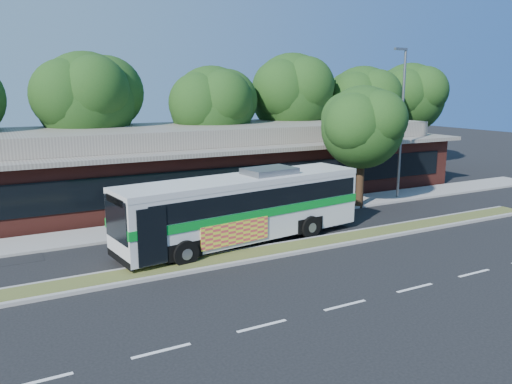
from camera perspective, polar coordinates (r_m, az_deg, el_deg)
ground at (r=21.86m, az=8.30°, el=-6.33°), size 120.00×120.00×0.00m
median_strip at (r=22.30m, az=7.40°, el=-5.74°), size 26.00×1.10×0.15m
sidewalk at (r=27.05m, az=0.30°, el=-2.55°), size 44.00×2.60×0.12m
plaza_building at (r=32.50m, az=-5.20°, el=3.55°), size 33.20×11.20×4.45m
lamp_post at (r=31.64m, az=16.28°, el=7.96°), size 0.93×0.18×9.07m
tree_bg_b at (r=33.36m, az=-18.14°, el=10.16°), size 6.69×6.00×9.00m
tree_bg_c at (r=34.71m, az=-4.54°, el=9.82°), size 6.24×5.60×8.26m
tree_bg_d at (r=38.90m, az=4.58°, el=11.24°), size 6.91×6.20×9.37m
tree_bg_e at (r=41.64m, az=12.39°, el=10.11°), size 6.47×5.80×8.50m
tree_bg_f at (r=46.44m, az=17.37°, el=10.39°), size 6.69×6.00×8.92m
transit_bus at (r=21.92m, az=-1.33°, el=-1.27°), size 11.75×4.02×3.24m
sidewalk_tree at (r=29.05m, az=12.44°, el=7.48°), size 5.16×4.63×6.92m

